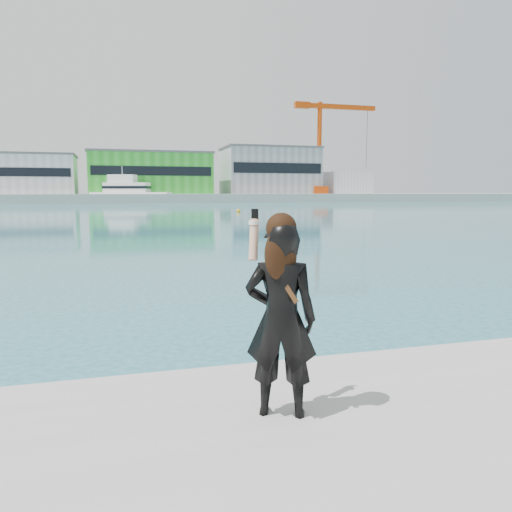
{
  "coord_description": "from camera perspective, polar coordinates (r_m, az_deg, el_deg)",
  "views": [
    {
      "loc": [
        -1.19,
        -3.74,
        2.54
      ],
      "look_at": [
        0.01,
        0.5,
        1.97
      ],
      "focal_mm": 35.0,
      "sensor_mm": 36.0,
      "label": 1
    }
  ],
  "objects": [
    {
      "name": "warehouse_grey_right",
      "position": [
        138.13,
        1.56,
        9.74
      ],
      "size": [
        25.5,
        15.35,
        12.5
      ],
      "color": "gray",
      "rests_on": "far_quay"
    },
    {
      "name": "woman",
      "position": [
        3.85,
        2.84,
        -6.57
      ],
      "size": [
        0.65,
        0.54,
        1.6
      ],
      "rotation": [
        0.0,
        0.0,
        2.76
      ],
      "color": "black",
      "rests_on": "near_quay"
    },
    {
      "name": "warehouse_white",
      "position": [
        133.42,
        -25.09,
        8.49
      ],
      "size": [
        24.48,
        15.35,
        9.5
      ],
      "color": "silver",
      "rests_on": "far_quay"
    },
    {
      "name": "flagpole_right",
      "position": [
        126.96,
        -5.32,
        9.14
      ],
      "size": [
        1.28,
        0.16,
        8.0
      ],
      "color": "silver",
      "rests_on": "far_quay"
    },
    {
      "name": "far_quay",
      "position": [
        133.76,
        -15.42,
        6.44
      ],
      "size": [
        320.0,
        40.0,
        2.0
      ],
      "primitive_type": "cube",
      "color": "#9E9E99",
      "rests_on": "ground"
    },
    {
      "name": "motor_yacht",
      "position": [
        121.38,
        -14.3,
        7.07
      ],
      "size": [
        18.88,
        11.14,
        8.52
      ],
      "rotation": [
        0.0,
        0.0,
        -0.36
      ],
      "color": "white",
      "rests_on": "ground"
    },
    {
      "name": "buoy_near",
      "position": [
        62.15,
        -2.02,
        5.02
      ],
      "size": [
        0.5,
        0.5,
        0.5
      ],
      "primitive_type": "sphere",
      "color": "#F6AB0C",
      "rests_on": "ground"
    },
    {
      "name": "warehouse_green",
      "position": [
        132.13,
        -11.99,
        9.25
      ],
      "size": [
        30.6,
        16.36,
        10.5
      ],
      "color": "green",
      "rests_on": "far_quay"
    },
    {
      "name": "ancillary_shed",
      "position": [
        144.33,
        10.25,
        8.23
      ],
      "size": [
        12.0,
        10.0,
        6.0
      ],
      "primitive_type": "cube",
      "color": "silver",
      "rests_on": "far_quay"
    },
    {
      "name": "dock_crane",
      "position": [
        137.57,
        7.72,
        12.52
      ],
      "size": [
        23.0,
        4.0,
        24.0
      ],
      "color": "#D7440C",
      "rests_on": "far_quay"
    },
    {
      "name": "ground",
      "position": [
        4.67,
        1.69,
        -25.5
      ],
      "size": [
        500.0,
        500.0,
        0.0
      ],
      "primitive_type": "plane",
      "color": "#17636B",
      "rests_on": "ground"
    }
  ]
}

